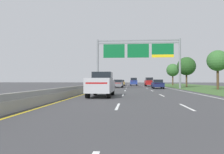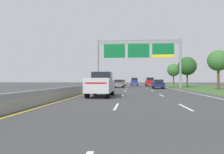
{
  "view_description": "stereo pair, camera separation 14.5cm",
  "coord_description": "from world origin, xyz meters",
  "px_view_note": "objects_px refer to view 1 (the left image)",
  "views": [
    {
      "loc": [
        -1.18,
        -1.3,
        1.44
      ],
      "look_at": [
        -3.28,
        23.82,
        1.83
      ],
      "focal_mm": 34.34,
      "sensor_mm": 36.0,
      "label": 1
    },
    {
      "loc": [
        -1.04,
        -1.28,
        1.44
      ],
      "look_at": [
        -3.28,
        23.82,
        1.83
      ],
      "focal_mm": 34.34,
      "sensor_mm": 36.0,
      "label": 2
    }
  ],
  "objects_px": {
    "car_navy_right_lane_sedan": "(158,84)",
    "roadside_tree_distant": "(173,70)",
    "roadside_tree_mid": "(218,61)",
    "car_red_right_lane_suv": "(149,82)",
    "pickup_truck_silver": "(101,84)",
    "car_gold_left_lane_sedan": "(121,83)",
    "overhead_sign_gantry": "(138,53)",
    "roadside_tree_far": "(186,66)",
    "car_grey_left_lane_sedan": "(118,83)",
    "car_blue_centre_lane_suv": "(134,82)"
  },
  "relations": [
    {
      "from": "car_grey_left_lane_sedan",
      "to": "car_red_right_lane_suv",
      "type": "bearing_deg",
      "value": -32.18
    },
    {
      "from": "roadside_tree_mid",
      "to": "roadside_tree_distant",
      "type": "bearing_deg",
      "value": 93.72
    },
    {
      "from": "car_red_right_lane_suv",
      "to": "roadside_tree_far",
      "type": "distance_m",
      "value": 9.87
    },
    {
      "from": "car_navy_right_lane_sedan",
      "to": "car_gold_left_lane_sedan",
      "type": "bearing_deg",
      "value": 19.45
    },
    {
      "from": "overhead_sign_gantry",
      "to": "car_navy_right_lane_sedan",
      "type": "relative_size",
      "value": 3.39
    },
    {
      "from": "overhead_sign_gantry",
      "to": "car_gold_left_lane_sedan",
      "type": "height_order",
      "value": "overhead_sign_gantry"
    },
    {
      "from": "car_gold_left_lane_sedan",
      "to": "roadside_tree_distant",
      "type": "height_order",
      "value": "roadside_tree_distant"
    },
    {
      "from": "car_red_right_lane_suv",
      "to": "roadside_tree_distant",
      "type": "bearing_deg",
      "value": -45.31
    },
    {
      "from": "roadside_tree_far",
      "to": "car_gold_left_lane_sedan",
      "type": "bearing_deg",
      "value": 142.17
    },
    {
      "from": "pickup_truck_silver",
      "to": "car_navy_right_lane_sedan",
      "type": "xyz_separation_m",
      "value": [
        7.31,
        18.71,
        -0.26
      ]
    },
    {
      "from": "car_blue_centre_lane_suv",
      "to": "car_red_right_lane_suv",
      "type": "relative_size",
      "value": 1.0
    },
    {
      "from": "car_navy_right_lane_sedan",
      "to": "car_gold_left_lane_sedan",
      "type": "relative_size",
      "value": 1.01
    },
    {
      "from": "car_navy_right_lane_sedan",
      "to": "car_blue_centre_lane_suv",
      "type": "bearing_deg",
      "value": 11.18
    },
    {
      "from": "pickup_truck_silver",
      "to": "car_red_right_lane_suv",
      "type": "distance_m",
      "value": 34.93
    },
    {
      "from": "car_gold_left_lane_sedan",
      "to": "car_navy_right_lane_sedan",
      "type": "bearing_deg",
      "value": -161.91
    },
    {
      "from": "car_gold_left_lane_sedan",
      "to": "car_red_right_lane_suv",
      "type": "distance_m",
      "value": 9.29
    },
    {
      "from": "car_gold_left_lane_sedan",
      "to": "car_red_right_lane_suv",
      "type": "height_order",
      "value": "car_red_right_lane_suv"
    },
    {
      "from": "car_gold_left_lane_sedan",
      "to": "roadside_tree_far",
      "type": "bearing_deg",
      "value": -127.98
    },
    {
      "from": "car_navy_right_lane_sedan",
      "to": "car_red_right_lane_suv",
      "type": "distance_m",
      "value": 15.48
    },
    {
      "from": "car_blue_centre_lane_suv",
      "to": "roadside_tree_far",
      "type": "height_order",
      "value": "roadside_tree_far"
    },
    {
      "from": "roadside_tree_mid",
      "to": "roadside_tree_far",
      "type": "distance_m",
      "value": 13.64
    },
    {
      "from": "overhead_sign_gantry",
      "to": "roadside_tree_distant",
      "type": "distance_m",
      "value": 24.1
    },
    {
      "from": "roadside_tree_mid",
      "to": "roadside_tree_distant",
      "type": "xyz_separation_m",
      "value": [
        -1.69,
        26.05,
        -0.19
      ]
    },
    {
      "from": "pickup_truck_silver",
      "to": "car_blue_centre_lane_suv",
      "type": "relative_size",
      "value": 1.15
    },
    {
      "from": "pickup_truck_silver",
      "to": "roadside_tree_far",
      "type": "height_order",
      "value": "roadside_tree_far"
    },
    {
      "from": "overhead_sign_gantry",
      "to": "car_red_right_lane_suv",
      "type": "distance_m",
      "value": 15.71
    },
    {
      "from": "pickup_truck_silver",
      "to": "roadside_tree_distant",
      "type": "relative_size",
      "value": 0.9
    },
    {
      "from": "car_navy_right_lane_sedan",
      "to": "roadside_tree_distant",
      "type": "height_order",
      "value": "roadside_tree_distant"
    },
    {
      "from": "pickup_truck_silver",
      "to": "roadside_tree_distant",
      "type": "xyz_separation_m",
      "value": [
        14.34,
        41.39,
        3.18
      ]
    },
    {
      "from": "roadside_tree_mid",
      "to": "roadside_tree_distant",
      "type": "distance_m",
      "value": 26.1
    },
    {
      "from": "overhead_sign_gantry",
      "to": "car_navy_right_lane_sedan",
      "type": "height_order",
      "value": "overhead_sign_gantry"
    },
    {
      "from": "car_grey_left_lane_sedan",
      "to": "roadside_tree_distant",
      "type": "distance_m",
      "value": 22.87
    },
    {
      "from": "car_blue_centre_lane_suv",
      "to": "car_red_right_lane_suv",
      "type": "xyz_separation_m",
      "value": [
        3.62,
        -5.78,
        0.0
      ]
    },
    {
      "from": "overhead_sign_gantry",
      "to": "car_navy_right_lane_sedan",
      "type": "distance_m",
      "value": 6.5
    },
    {
      "from": "car_grey_left_lane_sedan",
      "to": "car_red_right_lane_suv",
      "type": "height_order",
      "value": "car_red_right_lane_suv"
    },
    {
      "from": "roadside_tree_mid",
      "to": "roadside_tree_far",
      "type": "height_order",
      "value": "roadside_tree_far"
    },
    {
      "from": "overhead_sign_gantry",
      "to": "roadside_tree_distant",
      "type": "bearing_deg",
      "value": 64.51
    },
    {
      "from": "pickup_truck_silver",
      "to": "car_grey_left_lane_sedan",
      "type": "height_order",
      "value": "pickup_truck_silver"
    },
    {
      "from": "car_grey_left_lane_sedan",
      "to": "car_gold_left_lane_sedan",
      "type": "xyz_separation_m",
      "value": [
        -0.02,
        16.56,
        0.0
      ]
    },
    {
      "from": "car_red_right_lane_suv",
      "to": "roadside_tree_distant",
      "type": "distance_m",
      "value": 10.63
    },
    {
      "from": "car_navy_right_lane_sedan",
      "to": "roadside_tree_far",
      "type": "height_order",
      "value": "roadside_tree_far"
    },
    {
      "from": "car_red_right_lane_suv",
      "to": "pickup_truck_silver",
      "type": "bearing_deg",
      "value": 167.57
    },
    {
      "from": "car_gold_left_lane_sedan",
      "to": "roadside_tree_far",
      "type": "relative_size",
      "value": 0.68
    },
    {
      "from": "car_navy_right_lane_sedan",
      "to": "roadside_tree_mid",
      "type": "height_order",
      "value": "roadside_tree_mid"
    },
    {
      "from": "car_gold_left_lane_sedan",
      "to": "car_grey_left_lane_sedan",
      "type": "bearing_deg",
      "value": 179.91
    },
    {
      "from": "pickup_truck_silver",
      "to": "car_gold_left_lane_sedan",
      "type": "relative_size",
      "value": 1.23
    },
    {
      "from": "car_grey_left_lane_sedan",
      "to": "roadside_tree_far",
      "type": "relative_size",
      "value": 0.68
    },
    {
      "from": "car_gold_left_lane_sedan",
      "to": "roadside_tree_mid",
      "type": "distance_m",
      "value": 29.77
    },
    {
      "from": "car_gold_left_lane_sedan",
      "to": "roadside_tree_far",
      "type": "xyz_separation_m",
      "value": [
        14.63,
        -11.36,
        3.69
      ]
    },
    {
      "from": "overhead_sign_gantry",
      "to": "pickup_truck_silver",
      "type": "bearing_deg",
      "value": -101.48
    }
  ]
}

